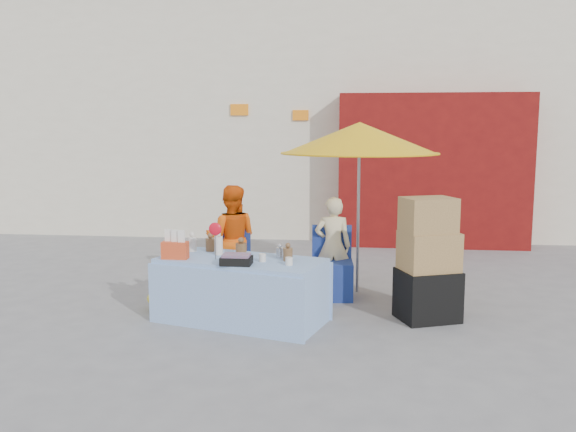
# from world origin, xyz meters

# --- Properties ---
(ground) EXTENTS (80.00, 80.00, 0.00)m
(ground) POSITION_xyz_m (0.00, 0.00, 0.00)
(ground) COLOR slate
(ground) RESTS_ON ground
(backdrop) EXTENTS (14.00, 8.00, 7.80)m
(backdrop) POSITION_xyz_m (0.52, 7.52, 3.10)
(backdrop) COLOR silver
(backdrop) RESTS_ON ground
(market_table) EXTENTS (1.91, 1.28, 1.06)m
(market_table) POSITION_xyz_m (-0.29, -0.29, 0.34)
(market_table) COLOR #99BFF5
(market_table) RESTS_ON ground
(chair_left) EXTENTS (0.51, 0.51, 0.85)m
(chair_left) POSITION_xyz_m (-0.62, 0.73, 0.26)
(chair_left) COLOR navy
(chair_left) RESTS_ON ground
(chair_right) EXTENTS (0.51, 0.51, 0.85)m
(chair_right) POSITION_xyz_m (0.63, 0.73, 0.26)
(chair_right) COLOR navy
(chair_right) RESTS_ON ground
(vendor_orange) EXTENTS (0.68, 0.55, 1.33)m
(vendor_orange) POSITION_xyz_m (-0.62, 0.86, 0.67)
(vendor_orange) COLOR #EA560C
(vendor_orange) RESTS_ON ground
(vendor_beige) EXTENTS (0.46, 0.32, 1.20)m
(vendor_beige) POSITION_xyz_m (0.63, 0.86, 0.60)
(vendor_beige) COLOR beige
(vendor_beige) RESTS_ON ground
(umbrella) EXTENTS (1.90, 1.90, 2.09)m
(umbrella) POSITION_xyz_m (0.93, 1.01, 1.89)
(umbrella) COLOR gray
(umbrella) RESTS_ON ground
(box_stack) EXTENTS (0.72, 0.66, 1.31)m
(box_stack) POSITION_xyz_m (1.66, -0.02, 0.60)
(box_stack) COLOR black
(box_stack) RESTS_ON ground
(tarp_bundle) EXTENTS (0.69, 0.62, 0.26)m
(tarp_bundle) POSITION_xyz_m (-1.13, 0.05, 0.13)
(tarp_bundle) COLOR yellow
(tarp_bundle) RESTS_ON ground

